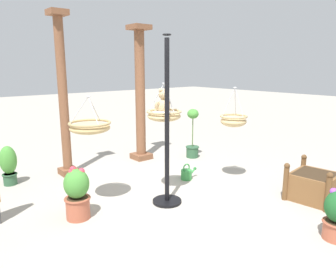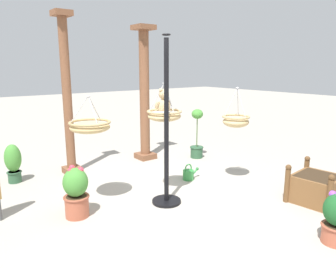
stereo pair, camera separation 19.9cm
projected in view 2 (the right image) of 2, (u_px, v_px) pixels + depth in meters
name	position (u px, v px, depth m)	size (l,w,h in m)	color
ground_plane	(170.00, 199.00, 4.98)	(40.00, 40.00, 0.00)	#A8A093
display_pole_central	(166.00, 154.00, 4.69)	(0.44, 0.44, 2.47)	black
hanging_basket_with_teddy	(164.00, 115.00, 4.86)	(0.54, 0.54, 0.59)	tan
teddy_bear	(164.00, 103.00, 4.84)	(0.28, 0.25, 0.41)	tan
hanging_basket_left_high	(90.00, 126.00, 4.56)	(0.60, 0.60, 0.53)	tan
hanging_basket_right_low	(236.00, 121.00, 5.50)	(0.48, 0.48, 0.69)	tan
greenhouse_pillar_left	(67.00, 98.00, 5.90)	(0.32, 0.32, 3.00)	brown
greenhouse_pillar_right	(145.00, 97.00, 6.88)	(0.40, 0.40, 2.87)	brown
wooden_planter_box	(316.00, 187.00, 4.83)	(0.81, 0.77, 0.59)	brown
potted_plant_fern_front	(197.00, 137.00, 7.14)	(0.31, 0.31, 1.11)	#2D5638
potted_plant_flowering_red	(13.00, 162.00, 5.62)	(0.28, 0.28, 0.70)	#2D5638
potted_plant_tall_leafy	(76.00, 192.00, 4.33)	(0.35, 0.35, 0.72)	#AD563D
watering_can	(189.00, 174.00, 5.81)	(0.35, 0.20, 0.30)	#338C3F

